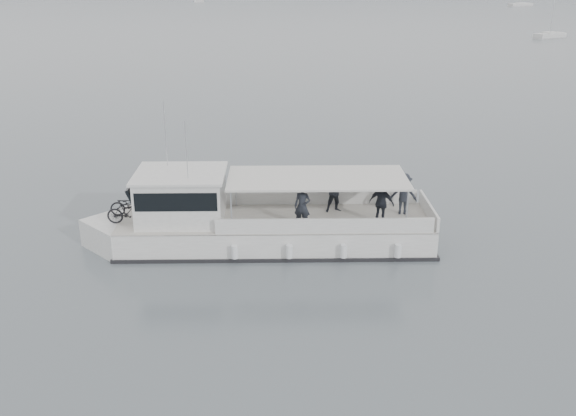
{
  "coord_description": "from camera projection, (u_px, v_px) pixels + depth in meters",
  "views": [
    {
      "loc": [
        -1.81,
        -22.36,
        10.66
      ],
      "look_at": [
        -3.49,
        1.34,
        1.6
      ],
      "focal_mm": 40.0,
      "sensor_mm": 36.0,
      "label": 1
    }
  ],
  "objects": [
    {
      "name": "ground",
      "position": [
        376.0,
        262.0,
        24.52
      ],
      "size": [
        1400.0,
        1400.0,
        0.0
      ],
      "primitive_type": "plane",
      "color": "#4F585E",
      "rests_on": "ground"
    },
    {
      "name": "tour_boat",
      "position": [
        245.0,
        222.0,
        25.67
      ],
      "size": [
        14.24,
        4.51,
        5.92
      ],
      "rotation": [
        0.0,
        0.0,
        0.09
      ],
      "color": "white",
      "rests_on": "ground"
    }
  ]
}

